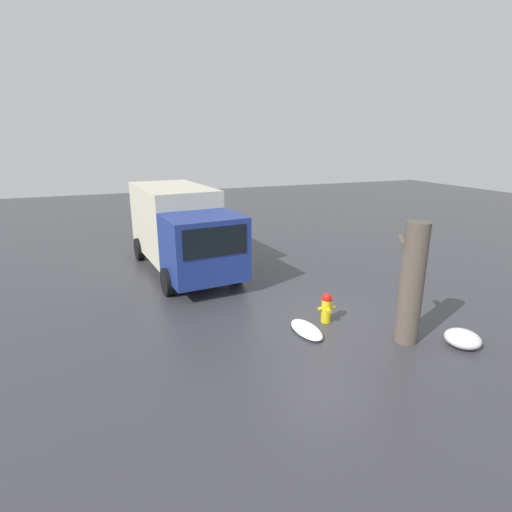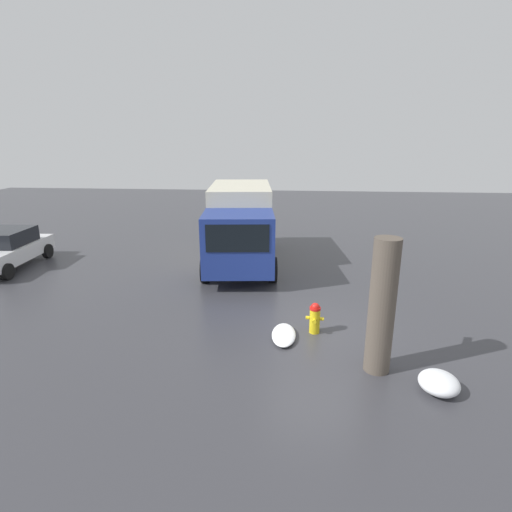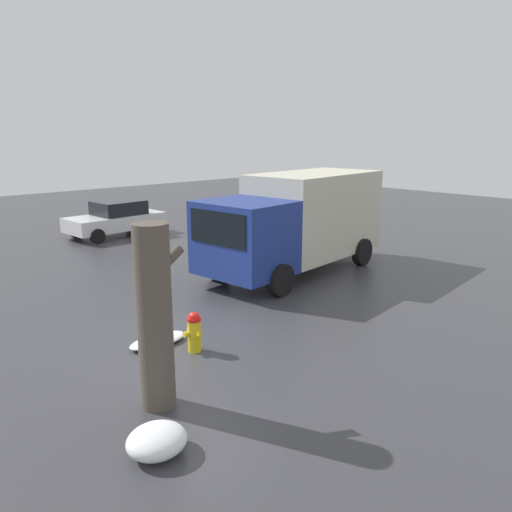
# 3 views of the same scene
# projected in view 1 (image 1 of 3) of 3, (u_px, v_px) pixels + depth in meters

# --- Properties ---
(ground_plane) EXTENTS (60.00, 60.00, 0.00)m
(ground_plane) POSITION_uv_depth(u_px,v_px,m) (326.00, 322.00, 11.00)
(ground_plane) COLOR #38383D
(fire_hydrant) EXTENTS (0.39, 0.48, 0.84)m
(fire_hydrant) POSITION_uv_depth(u_px,v_px,m) (326.00, 307.00, 10.87)
(fire_hydrant) COLOR yellow
(fire_hydrant) RESTS_ON ground_plane
(tree_trunk) EXTENTS (0.86, 0.56, 3.02)m
(tree_trunk) POSITION_uv_depth(u_px,v_px,m) (412.00, 283.00, 9.54)
(tree_trunk) COLOR brown
(tree_trunk) RESTS_ON ground_plane
(delivery_truck) EXTENTS (6.93, 3.21, 3.09)m
(delivery_truck) POSITION_uv_depth(u_px,v_px,m) (181.00, 227.00, 14.96)
(delivery_truck) COLOR navy
(delivery_truck) RESTS_ON ground_plane
(snow_pile_by_hydrant) EXTENTS (1.29, 0.61, 0.17)m
(snow_pile_by_hydrant) POSITION_uv_depth(u_px,v_px,m) (306.00, 330.00, 10.36)
(snow_pile_by_hydrant) COLOR white
(snow_pile_by_hydrant) RESTS_ON ground_plane
(snow_pile_curbside) EXTENTS (0.86, 0.80, 0.40)m
(snow_pile_curbside) POSITION_uv_depth(u_px,v_px,m) (463.00, 339.00, 9.65)
(snow_pile_curbside) COLOR white
(snow_pile_curbside) RESTS_ON ground_plane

